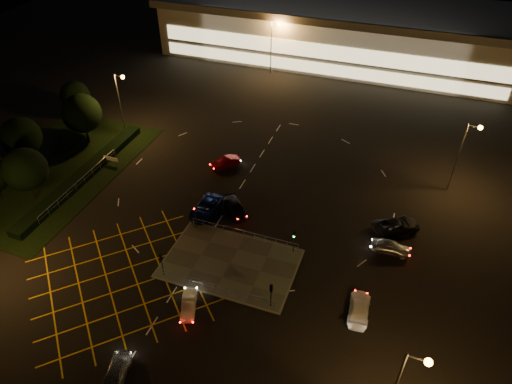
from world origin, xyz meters
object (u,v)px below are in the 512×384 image
(car_near_silver, at_px, (116,374))
(car_circ_red, at_px, (225,162))
(signal_sw, at_px, (161,260))
(signal_nw, at_px, (195,213))
(car_left_blue, at_px, (206,208))
(car_approach_white, at_px, (359,308))
(car_right_silver, at_px, (391,247))
(car_far_dkgrey, at_px, (236,208))
(car_queue_white, at_px, (189,305))
(car_east_grey, at_px, (397,225))
(signal_se, at_px, (271,291))
(signal_ne, at_px, (294,237))

(car_near_silver, bearing_deg, car_circ_red, 82.14)
(signal_sw, xyz_separation_m, signal_nw, (0.00, 7.99, 0.00))
(signal_sw, height_order, car_left_blue, signal_sw)
(signal_sw, relative_size, signal_nw, 1.00)
(car_near_silver, distance_m, car_circ_red, 33.05)
(car_circ_red, bearing_deg, car_near_silver, -43.08)
(car_approach_white, bearing_deg, car_right_silver, -105.15)
(signal_sw, relative_size, car_circ_red, 0.75)
(car_left_blue, height_order, car_far_dkgrey, car_left_blue)
(car_queue_white, distance_m, car_east_grey, 25.91)
(car_far_dkgrey, distance_m, car_right_silver, 18.96)
(signal_sw, bearing_deg, signal_se, -180.00)
(signal_se, bearing_deg, car_left_blue, -42.16)
(car_left_blue, xyz_separation_m, car_right_silver, (22.39, 0.82, -0.03))
(car_circ_red, bearing_deg, car_east_grey, 27.88)
(car_far_dkgrey, bearing_deg, signal_se, -98.98)
(car_near_silver, height_order, car_east_grey, car_east_grey)
(signal_sw, xyz_separation_m, car_far_dkgrey, (3.29, 12.35, -1.69))
(signal_ne, bearing_deg, car_left_blue, 166.09)
(signal_sw, relative_size, car_far_dkgrey, 0.68)
(signal_ne, relative_size, car_right_silver, 0.73)
(car_far_dkgrey, bearing_deg, car_circ_red, 76.01)
(signal_ne, height_order, car_left_blue, signal_ne)
(signal_nw, xyz_separation_m, car_near_silver, (1.90, -19.74, -1.63))
(car_circ_red, relative_size, car_approach_white, 0.86)
(signal_ne, bearing_deg, car_queue_white, -124.36)
(signal_nw, relative_size, car_east_grey, 0.56)
(signal_se, xyz_separation_m, car_left_blue, (-12.14, 10.99, -1.60))
(car_approach_white, bearing_deg, car_near_silver, 33.23)
(car_far_dkgrey, bearing_deg, car_east_grey, -34.37)
(car_east_grey, bearing_deg, car_right_silver, 142.59)
(signal_sw, distance_m, car_east_grey, 27.42)
(car_far_dkgrey, bearing_deg, car_approach_white, -74.89)
(car_far_dkgrey, distance_m, car_east_grey, 19.45)
(car_far_dkgrey, height_order, car_approach_white, car_approach_white)
(signal_sw, distance_m, car_near_silver, 12.02)
(signal_se, bearing_deg, car_east_grey, -123.73)
(signal_nw, bearing_deg, car_circ_red, 97.79)
(signal_ne, xyz_separation_m, car_right_silver, (10.25, 3.83, -1.63))
(signal_nw, relative_size, car_left_blue, 0.57)
(signal_sw, bearing_deg, car_far_dkgrey, -104.92)
(car_queue_white, distance_m, car_left_blue, 14.74)
(signal_ne, bearing_deg, signal_nw, 180.00)
(car_queue_white, bearing_deg, car_circ_red, 83.95)
(car_far_dkgrey, relative_size, car_east_grey, 0.83)
(car_near_silver, xyz_separation_m, car_east_grey, (20.55, 27.42, 0.04))
(car_near_silver, xyz_separation_m, car_far_dkgrey, (1.39, 24.11, -0.06))
(car_left_blue, bearing_deg, car_right_silver, 4.77)
(car_near_silver, xyz_separation_m, car_right_silver, (20.34, 23.57, -0.00))
(signal_ne, distance_m, car_east_grey, 13.07)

